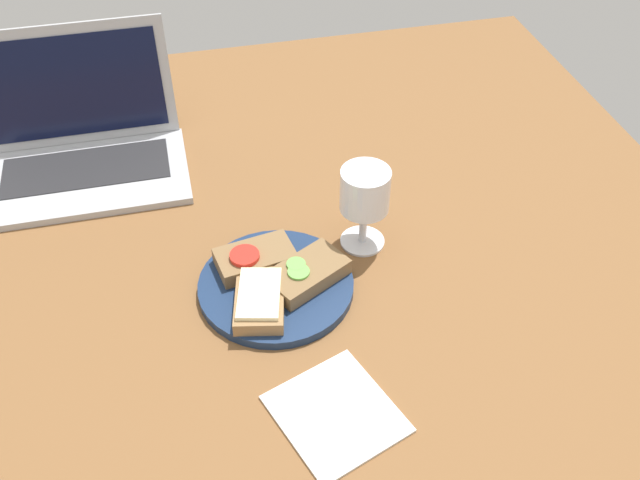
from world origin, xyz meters
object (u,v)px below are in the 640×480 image
Objects in this scene: sandwich_with_cucumber at (306,273)px; sandwich_with_cheese at (260,299)px; wine_glass at (365,194)px; plate at (275,286)px; sandwich_with_tomato at (255,258)px; napkin at (336,414)px; laptop at (81,139)px.

sandwich_with_cheese is at bearing -155.28° from sandwich_with_cucumber.
wine_glass reaches higher than sandwich_with_cucumber.
sandwich_with_cucumber is at bearing 24.72° from sandwich_with_cheese.
wine_glass is (14.85, 6.68, 8.80)cm from plate.
sandwich_with_cheese and sandwich_with_cucumber have the same top height.
sandwich_with_tomato is 0.91× the size of sandwich_with_cucumber.
plate is 22.43cm from napkin.
sandwich_with_cheese is (-0.65, -7.95, -0.03)cm from sandwich_with_tomato.
sandwich_with_cucumber reaches higher than napkin.
plate is at bearing -155.78° from wine_glass.
sandwich_with_tomato is at bearing 101.61° from napkin.
sandwich_with_tomato is (-2.03, 4.17, 2.00)cm from plate.
plate is 45.39cm from laptop.
wine_glass reaches higher than sandwich_with_cheese.
laptop reaches higher than sandwich_with_tomato.
wine_glass is (16.88, 2.51, 6.81)cm from sandwich_with_tomato.
laptop reaches higher than sandwich_with_cucumber.
plate is 18.51cm from wine_glass.
sandwich_with_tomato is at bearing 145.09° from sandwich_with_cucumber.
sandwich_with_cucumber is at bearing 86.86° from napkin.
plate reaches higher than napkin.
napkin is (5.41, -26.34, -2.49)cm from sandwich_with_tomato.
sandwich_with_cheese is (-2.69, -3.78, 1.97)cm from plate.
sandwich_with_tomato reaches higher than napkin.
sandwich_with_cucumber is (6.60, -4.61, -0.06)cm from sandwich_with_tomato.
plate is 4.98cm from sandwich_with_cucumber.
plate is 5.05cm from sandwich_with_tomato.
wine_glass is 51.04cm from laptop.
plate is at bearing 174.50° from sandwich_with_cucumber.
napkin is at bearing -63.55° from laptop.
plate is 1.84× the size of sandwich_with_tomato.
napkin is at bearing -93.14° from sandwich_with_cucumber.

